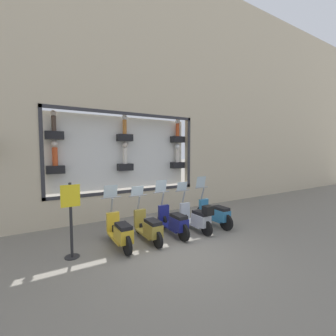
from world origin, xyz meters
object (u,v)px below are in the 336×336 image
Objects in this scene: scooter_silver_1 at (197,217)px; scooter_olive_3 at (149,227)px; scooter_navy_2 at (174,222)px; shop_sign_post at (71,217)px; scooter_yellow_4 at (120,232)px; scooter_teal_0 at (215,214)px.

scooter_olive_3 is (0.06, 1.76, -0.05)m from scooter_silver_1.
scooter_silver_1 is 0.88m from scooter_navy_2.
shop_sign_post is (0.05, 2.99, 0.59)m from scooter_navy_2.
scooter_navy_2 is at bearing -89.95° from scooter_yellow_4.
scooter_teal_0 is 1.01× the size of scooter_silver_1.
scooter_yellow_4 is (0.01, 0.88, 0.02)m from scooter_olive_3.
scooter_teal_0 is 0.96× the size of shop_sign_post.
scooter_navy_2 reaches higher than scooter_olive_3.
scooter_olive_3 is at bearing 90.58° from scooter_navy_2.
shop_sign_post is (0.05, 4.74, 0.58)m from scooter_teal_0.
scooter_navy_2 is 1.76m from scooter_yellow_4.
scooter_yellow_4 is 0.95× the size of shop_sign_post.
shop_sign_post reaches higher than scooter_navy_2.
scooter_olive_3 is 2.20m from shop_sign_post.
scooter_yellow_4 is (-0.00, 1.76, -0.00)m from scooter_navy_2.
scooter_navy_2 is 0.88m from scooter_olive_3.
scooter_teal_0 is at bearing -85.20° from scooter_silver_1.
scooter_teal_0 is 3.51m from scooter_yellow_4.
scooter_silver_1 is 1.00× the size of scooter_olive_3.
scooter_olive_3 is 0.95× the size of shop_sign_post.
scooter_teal_0 is 1.00× the size of scooter_yellow_4.
scooter_teal_0 reaches higher than scooter_silver_1.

